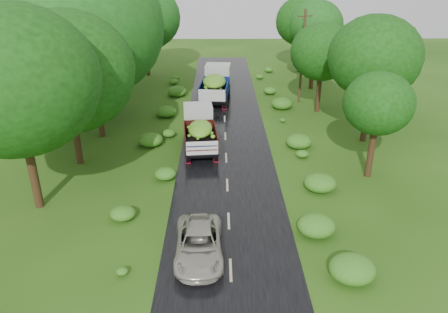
{
  "coord_description": "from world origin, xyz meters",
  "views": [
    {
      "loc": [
        -0.49,
        -15.66,
        12.88
      ],
      "look_at": [
        -0.19,
        8.55,
        1.7
      ],
      "focal_mm": 35.0,
      "sensor_mm": 36.0,
      "label": 1
    }
  ],
  "objects_px": {
    "utility_pole": "(302,56)",
    "car": "(199,244)",
    "truck_near": "(199,128)",
    "truck_far": "(216,83)"
  },
  "relations": [
    {
      "from": "truck_near",
      "to": "utility_pole",
      "type": "bearing_deg",
      "value": 44.52
    },
    {
      "from": "truck_near",
      "to": "car",
      "type": "bearing_deg",
      "value": -93.11
    },
    {
      "from": "truck_far",
      "to": "utility_pole",
      "type": "bearing_deg",
      "value": -1.17
    },
    {
      "from": "truck_near",
      "to": "truck_far",
      "type": "relative_size",
      "value": 0.88
    },
    {
      "from": "utility_pole",
      "to": "car",
      "type": "bearing_deg",
      "value": -133.72
    },
    {
      "from": "truck_far",
      "to": "car",
      "type": "distance_m",
      "value": 24.57
    },
    {
      "from": "truck_near",
      "to": "truck_far",
      "type": "bearing_deg",
      "value": 79.25
    },
    {
      "from": "car",
      "to": "truck_near",
      "type": "bearing_deg",
      "value": 90.28
    },
    {
      "from": "utility_pole",
      "to": "truck_near",
      "type": "bearing_deg",
      "value": -153.88
    },
    {
      "from": "truck_near",
      "to": "car",
      "type": "xyz_separation_m",
      "value": [
        0.46,
        -12.86,
        -0.81
      ]
    }
  ]
}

